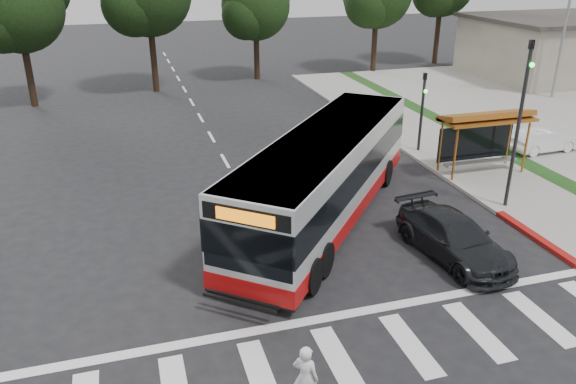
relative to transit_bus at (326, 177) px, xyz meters
name	(u,v)px	position (x,y,z in m)	size (l,w,h in m)	color
ground	(282,262)	(-2.45, -2.67, -1.67)	(140.00, 140.00, 0.00)	black
sidewalk_east	(448,151)	(8.55, 5.33, -1.61)	(4.00, 40.00, 0.12)	gray
curb_east	(412,155)	(6.55, 5.33, -1.60)	(0.30, 40.00, 0.15)	#9E9991
curb_east_red	(554,250)	(6.55, -4.67, -1.60)	(0.32, 6.00, 0.15)	maroon
commercial_building	(567,48)	(27.55, 19.33, 0.53)	(14.00, 10.00, 4.40)	#A49B8A
building_roof_cap	(573,18)	(27.55, 19.33, 2.88)	(14.60, 10.60, 0.30)	#383330
crosswalk_ladder	(338,359)	(-2.45, -7.67, -1.67)	(18.00, 2.60, 0.01)	silver
bus_shelter	(485,123)	(8.35, 2.43, 0.68)	(4.20, 1.60, 2.86)	#9B5619
traffic_signal_ne_tall	(521,113)	(7.15, -1.18, 2.21)	(0.18, 0.37, 6.50)	black
traffic_signal_ne_short	(423,104)	(7.15, 5.82, 0.81)	(0.18, 0.37, 4.00)	black
lot_light_mid	(568,9)	(21.55, 13.33, 4.24)	(1.90, 0.35, 9.01)	gray
tree_north_b	(256,4)	(3.62, 25.39, 3.99)	(5.72, 5.33, 8.43)	black
tree_north_c	(18,5)	(-12.37, 21.39, 4.62)	(6.16, 5.74, 9.30)	black
transit_bus	(326,177)	(0.00, 0.00, 0.00)	(2.80, 12.94, 3.34)	silver
pedestrian	(305,378)	(-3.73, -8.93, -0.85)	(0.60, 0.39, 1.64)	white
dark_sedan	(454,238)	(3.06, -3.94, -0.98)	(1.95, 4.79, 1.39)	black
parked_car_1	(544,140)	(13.05, 3.91, -0.98)	(1.25, 3.59, 1.18)	white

